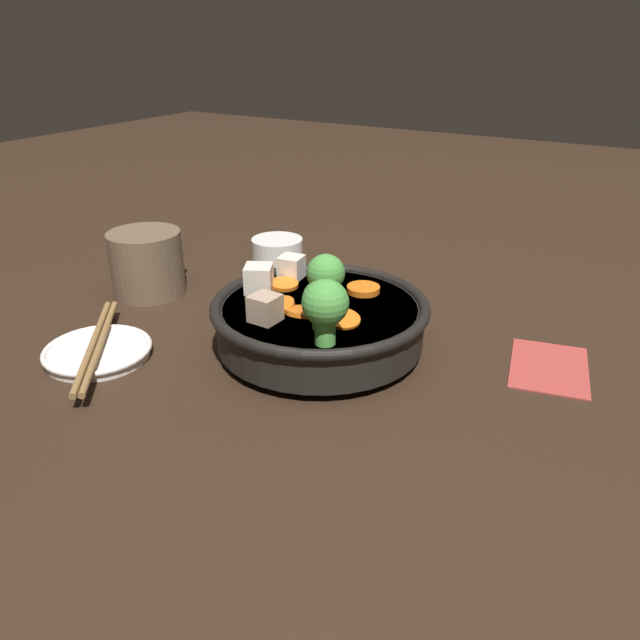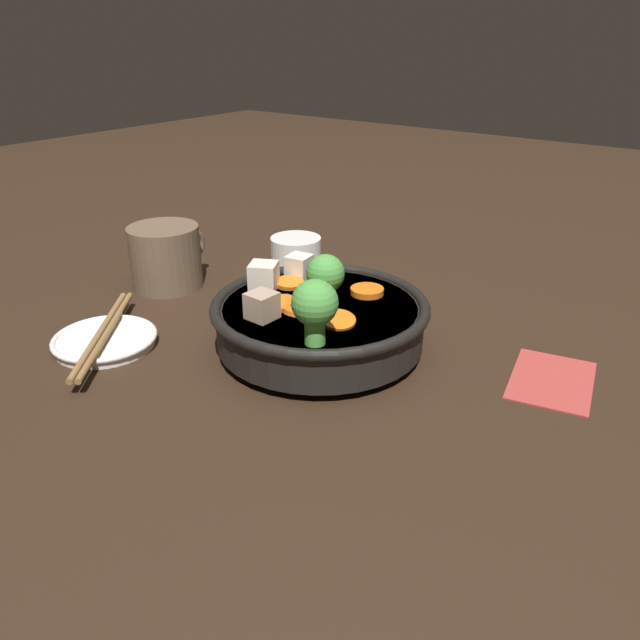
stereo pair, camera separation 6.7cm
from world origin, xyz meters
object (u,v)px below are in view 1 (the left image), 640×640
at_px(stirfry_bowl, 319,317).
at_px(side_saucer, 98,352).
at_px(tea_cup, 277,256).
at_px(chopsticks_pair, 96,344).
at_px(dark_mug, 148,263).

height_order(stirfry_bowl, side_saucer, stirfry_bowl).
xyz_separation_m(tea_cup, chopsticks_pair, (-0.31, 0.02, -0.01)).
relative_size(stirfry_bowl, dark_mug, 2.00).
bearing_deg(side_saucer, tea_cup, -4.56).
bearing_deg(chopsticks_pair, tea_cup, -4.56).
relative_size(tea_cup, chopsticks_pair, 0.42).
bearing_deg(stirfry_bowl, tea_cup, 44.96).
bearing_deg(stirfry_bowl, side_saucer, 124.69).
xyz_separation_m(tea_cup, dark_mug, (-0.14, 0.11, 0.02)).
bearing_deg(dark_mug, side_saucer, -153.28).
xyz_separation_m(side_saucer, dark_mug, (0.16, 0.08, 0.03)).
distance_m(stirfry_bowl, side_saucer, 0.24).
distance_m(dark_mug, chopsticks_pair, 0.18).
height_order(side_saucer, tea_cup, tea_cup).
relative_size(tea_cup, dark_mug, 0.61).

